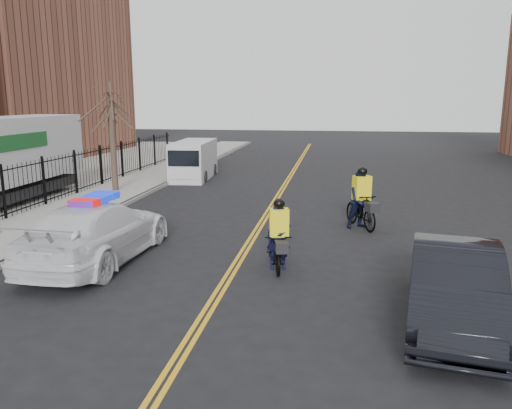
{
  "coord_description": "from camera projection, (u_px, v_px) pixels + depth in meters",
  "views": [
    {
      "loc": [
        2.51,
        -11.63,
        4.29
      ],
      "look_at": [
        0.27,
        2.38,
        1.3
      ],
      "focal_mm": 35.0,
      "sensor_mm": 36.0,
      "label": 1
    }
  ],
  "objects": [
    {
      "name": "sidewalk",
      "position": [
        98.0,
        200.0,
        21.38
      ],
      "size": [
        3.0,
        60.0,
        0.15
      ],
      "primitive_type": "cube",
      "color": "gray",
      "rests_on": "ground"
    },
    {
      "name": "cargo_van",
      "position": [
        193.0,
        160.0,
        27.49
      ],
      "size": [
        2.14,
        5.01,
        2.05
      ],
      "rotation": [
        0.0,
        0.0,
        0.07
      ],
      "color": "silver",
      "rests_on": "ground"
    },
    {
      "name": "center_line_right",
      "position": [
        273.0,
        207.0,
        20.22
      ],
      "size": [
        0.1,
        60.0,
        0.01
      ],
      "primitive_type": "cube",
      "color": "gold",
      "rests_on": "ground"
    },
    {
      "name": "iron_fence",
      "position": [
        64.0,
        178.0,
        21.42
      ],
      "size": [
        0.12,
        28.0,
        2.0
      ],
      "primitive_type": null,
      "color": "black",
      "rests_on": "ground"
    },
    {
      "name": "street_tree",
      "position": [
        111.0,
        117.0,
        22.61
      ],
      "size": [
        3.2,
        3.2,
        4.8
      ],
      "color": "#32251E",
      "rests_on": "sidewalk"
    },
    {
      "name": "ground",
      "position": [
        230.0,
        274.0,
        12.51
      ],
      "size": [
        120.0,
        120.0,
        0.0
      ],
      "primitive_type": "plane",
      "color": "black",
      "rests_on": "ground"
    },
    {
      "name": "police_cruiser",
      "position": [
        97.0,
        231.0,
        13.39
      ],
      "size": [
        2.46,
        5.69,
        1.79
      ],
      "rotation": [
        0.0,
        0.0,
        3.11
      ],
      "color": "white",
      "rests_on": "ground"
    },
    {
      "name": "cyclist_far",
      "position": [
        361.0,
        204.0,
        16.83
      ],
      "size": [
        1.42,
        2.13,
        2.1
      ],
      "rotation": [
        0.0,
        0.0,
        0.44
      ],
      "color": "black",
      "rests_on": "ground"
    },
    {
      "name": "cyclist_near",
      "position": [
        279.0,
        244.0,
        12.8
      ],
      "size": [
        1.06,
        1.99,
        1.85
      ],
      "rotation": [
        0.0,
        0.0,
        0.22
      ],
      "color": "black",
      "rests_on": "ground"
    },
    {
      "name": "center_line_left",
      "position": [
        269.0,
        207.0,
        20.25
      ],
      "size": [
        0.1,
        60.0,
        0.01
      ],
      "primitive_type": "cube",
      "color": "gold",
      "rests_on": "ground"
    },
    {
      "name": "dark_sedan",
      "position": [
        455.0,
        286.0,
        9.57
      ],
      "size": [
        2.41,
        4.93,
        1.55
      ],
      "primitive_type": "imported",
      "rotation": [
        0.0,
        0.0,
        -0.17
      ],
      "color": "black",
      "rests_on": "ground"
    },
    {
      "name": "curb",
      "position": [
        131.0,
        201.0,
        21.15
      ],
      "size": [
        0.2,
        60.0,
        0.15
      ],
      "primitive_type": "cube",
      "color": "gray",
      "rests_on": "ground"
    }
  ]
}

